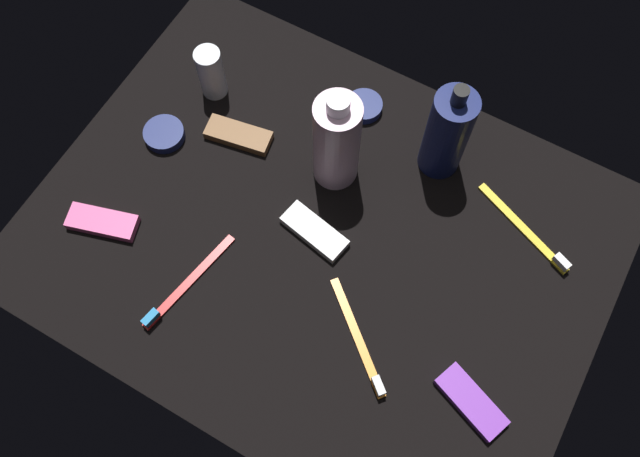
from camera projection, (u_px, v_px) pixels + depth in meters
ground_plane at (320, 238)px, 99.59cm from camera, size 84.00×64.00×1.20cm
lotion_bottle at (447, 133)px, 96.23cm from camera, size 6.42×6.42×19.24cm
bodywash_bottle at (336, 141)px, 95.13cm from camera, size 6.87×6.87×19.48cm
deodorant_stick at (211, 73)px, 104.82cm from camera, size 4.17×4.17×9.35cm
toothbrush_red at (184, 286)px, 95.38cm from camera, size 4.46×17.92×2.10cm
toothbrush_orange at (360, 343)px, 92.16cm from camera, size 14.59×12.45×2.10cm
toothbrush_yellow at (529, 232)px, 98.64cm from camera, size 17.11×7.95×2.10cm
snack_bar_pink at (102, 222)px, 99.12cm from camera, size 11.11×6.81×1.50cm
snack_bar_brown at (239, 135)px, 104.94cm from camera, size 10.94×5.77×1.50cm
snack_bar_white at (314, 232)px, 98.49cm from camera, size 10.98×5.93×1.50cm
snack_bar_purple at (471, 402)px, 88.94cm from camera, size 11.14×7.44×1.50cm
cream_tin_left at (364, 106)px, 107.00cm from camera, size 5.95×5.95×1.55cm
cream_tin_right at (164, 134)px, 104.97cm from camera, size 6.42×6.42×1.57cm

